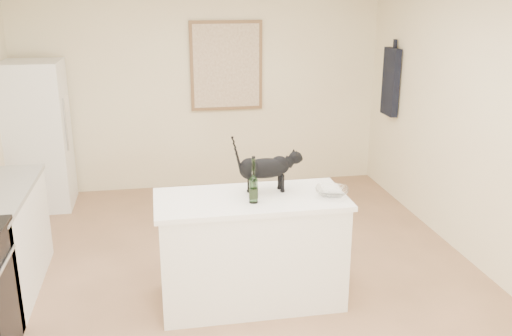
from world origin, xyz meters
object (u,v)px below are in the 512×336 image
object	(u,v)px
wine_bottle	(254,183)
glass_bowl	(332,192)
fridge	(37,136)
black_cat	(265,171)

from	to	relation	value
wine_bottle	glass_bowl	size ratio (longest dim) A/B	1.24
fridge	black_cat	size ratio (longest dim) A/B	3.31
wine_bottle	glass_bowl	bearing A→B (deg)	3.04
wine_bottle	glass_bowl	distance (m)	0.64
fridge	wine_bottle	bearing A→B (deg)	-52.46
fridge	glass_bowl	bearing A→B (deg)	-44.51
black_cat	glass_bowl	size ratio (longest dim) A/B	1.99
fridge	black_cat	bearing A→B (deg)	-48.46
wine_bottle	fridge	bearing A→B (deg)	127.54
fridge	glass_bowl	xyz separation A→B (m)	(2.68, -2.63, 0.08)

